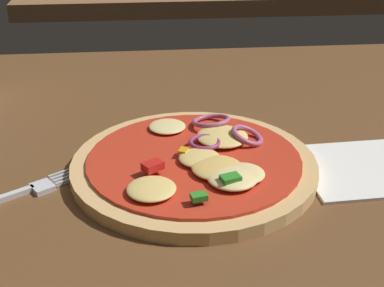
# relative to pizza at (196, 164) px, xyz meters

# --- Properties ---
(dining_table) EXTENTS (1.34, 0.84, 0.04)m
(dining_table) POSITION_rel_pizza_xyz_m (-0.02, -0.02, -0.03)
(dining_table) COLOR brown
(dining_table) RESTS_ON ground
(pizza) EXTENTS (0.23, 0.23, 0.03)m
(pizza) POSITION_rel_pizza_xyz_m (0.00, 0.00, 0.00)
(pizza) COLOR tan
(pizza) RESTS_ON dining_table
(fork) EXTENTS (0.16, 0.11, 0.01)m
(fork) POSITION_rel_pizza_xyz_m (-0.17, -0.03, -0.01)
(fork) COLOR silver
(fork) RESTS_ON dining_table
(napkin) EXTENTS (0.16, 0.12, 0.00)m
(napkin) POSITION_rel_pizza_xyz_m (0.18, -0.01, -0.01)
(napkin) COLOR white
(napkin) RESTS_ON dining_table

